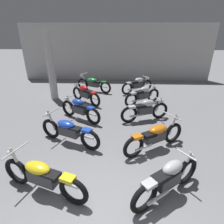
{
  "coord_description": "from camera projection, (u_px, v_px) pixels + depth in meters",
  "views": [
    {
      "loc": [
        0.25,
        -2.11,
        3.3
      ],
      "look_at": [
        0.0,
        3.9,
        0.55
      ],
      "focal_mm": 29.56,
      "sensor_mm": 36.0,
      "label": 1
    }
  ],
  "objects": [
    {
      "name": "back_wall",
      "position": [
        116.0,
        53.0,
        12.19
      ],
      "size": [
        12.54,
        0.24,
        3.6
      ],
      "primitive_type": "cube",
      "color": "#BCBAB7",
      "rests_on": "ground"
    },
    {
      "name": "support_pillar",
      "position": [
        51.0,
        67.0,
        8.79
      ],
      "size": [
        0.36,
        0.36,
        3.2
      ],
      "primitive_type": "cylinder",
      "color": "#BCBAB7",
      "rests_on": "ground"
    },
    {
      "name": "motorcycle_left_row_0",
      "position": [
        42.0,
        176.0,
        3.88
      ],
      "size": [
        2.08,
        0.95,
        0.97
      ],
      "color": "black",
      "rests_on": "ground"
    },
    {
      "name": "motorcycle_left_row_1",
      "position": [
        69.0,
        131.0,
        5.61
      ],
      "size": [
        2.03,
        1.06,
        0.97
      ],
      "color": "black",
      "rests_on": "ground"
    },
    {
      "name": "motorcycle_left_row_2",
      "position": [
        80.0,
        109.0,
        7.09
      ],
      "size": [
        1.73,
        1.14,
        0.88
      ],
      "color": "black",
      "rests_on": "ground"
    },
    {
      "name": "motorcycle_left_row_3",
      "position": [
        86.0,
        94.0,
        8.72
      ],
      "size": [
        1.57,
        1.37,
        0.88
      ],
      "color": "black",
      "rests_on": "ground"
    },
    {
      "name": "motorcycle_left_row_4",
      "position": [
        94.0,
        84.0,
        10.31
      ],
      "size": [
        2.02,
        1.07,
        0.97
      ],
      "color": "black",
      "rests_on": "ground"
    },
    {
      "name": "motorcycle_right_row_0",
      "position": [
        168.0,
        179.0,
        3.81
      ],
      "size": [
        1.65,
        1.26,
        0.88
      ],
      "color": "black",
      "rests_on": "ground"
    },
    {
      "name": "motorcycle_right_row_1",
      "position": [
        155.0,
        136.0,
        5.32
      ],
      "size": [
        1.9,
        1.25,
        0.97
      ],
      "color": "black",
      "rests_on": "ground"
    },
    {
      "name": "motorcycle_right_row_2",
      "position": [
        145.0,
        110.0,
        7.03
      ],
      "size": [
        1.9,
        0.78,
        0.88
      ],
      "color": "black",
      "rests_on": "ground"
    },
    {
      "name": "motorcycle_right_row_3",
      "position": [
        143.0,
        95.0,
        8.56
      ],
      "size": [
        1.74,
        1.13,
        0.88
      ],
      "color": "black",
      "rests_on": "ground"
    },
    {
      "name": "motorcycle_right_row_4",
      "position": [
        137.0,
        85.0,
        10.09
      ],
      "size": [
        1.76,
        1.09,
        0.88
      ],
      "color": "black",
      "rests_on": "ground"
    }
  ]
}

